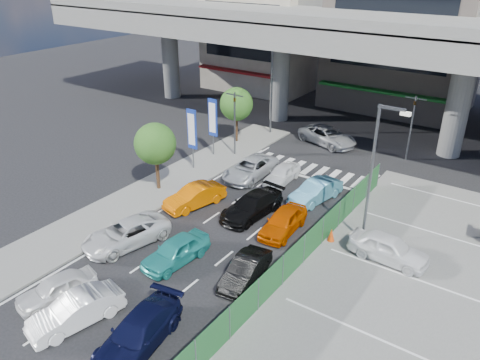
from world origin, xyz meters
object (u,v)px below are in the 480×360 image
Objects in this scene: street_lamp_left at (274,82)px; traffic_cone at (331,235)px; van_white_back_left at (57,289)px; sedan_black_mid at (252,206)px; traffic_light_left at (235,108)px; street_lamp_right at (375,164)px; signboard_far at (213,119)px; tree_far at (236,104)px; hatch_white_back_mid at (76,311)px; taxi_teal_mid at (176,251)px; crossing_wagon_silver at (328,136)px; kei_truck_front_right at (316,191)px; tree_near at (155,144)px; minivan_navy_back at (138,333)px; taxi_orange_left at (195,196)px; sedan_white_front_mid at (282,174)px; hatch_black_mid_right at (246,270)px; traffic_light_right at (414,112)px; taxi_orange_right at (283,221)px; wagon_silver_front_left at (250,168)px; parked_sedan_white at (389,248)px; signboard_near at (192,131)px; sedan_white_mid_left at (126,233)px.

street_lamp_left reaches higher than traffic_cone.
sedan_black_mid reaches higher than van_white_back_left.
traffic_light_left is 14.68m from street_lamp_right.
tree_far is at bearing 93.26° from signboard_far.
street_lamp_left is 1.91× the size of hatch_white_back_mid.
taxi_teal_mid is 0.77× the size of crossing_wagon_silver.
traffic_light_left reaches higher than van_white_back_left.
crossing_wagon_silver is (-3.79, 9.86, 0.04)m from kei_truck_front_right.
minivan_navy_back is (9.38, -10.98, -2.70)m from tree_near.
taxi_orange_left is at bearing -71.65° from traffic_light_left.
street_lamp_right is 17.27m from tree_far.
taxi_teal_mid is 1.11× the size of sedan_white_front_mid.
minivan_navy_back is 6.22m from hatch_black_mid_right.
traffic_light_right is 1.08× the size of tree_near.
wagon_silver_front_left is (-5.72, 5.12, 0.00)m from taxi_orange_right.
hatch_black_mid_right is 1.03× the size of sedan_white_front_mid.
parked_sedan_white reaches higher than sedan_black_mid.
signboard_near is 1.00× the size of signboard_far.
street_lamp_right is at bearing -130.39° from crossing_wagon_silver.
taxi_orange_right is at bearing -56.51° from street_lamp_left.
kei_truck_front_right is at bearing 88.36° from taxi_orange_right.
taxi_teal_mid is at bearing 107.18° from minivan_navy_back.
signboard_far is 1.12× the size of kei_truck_front_right.
signboard_near is 1.12× the size of hatch_white_back_mid.
street_lamp_right reaches higher than hatch_black_mid_right.
signboard_near is at bearing -139.09° from traffic_light_right.
signboard_far is at bearing 178.77° from kei_truck_front_right.
traffic_light_left is 8.89m from crossing_wagon_silver.
tree_far is 15.07m from taxi_orange_right.
traffic_light_right is 1.09× the size of sedan_black_mid.
sedan_white_mid_left is at bearing -171.06° from crossing_wagon_silver.
tree_near is (-12.50, -15.00, -0.55)m from traffic_light_right.
taxi_orange_left is (-7.01, 4.50, 0.07)m from hatch_black_mid_right.
traffic_light_left is 1.05× the size of wagon_silver_front_left.
taxi_orange_left reaches higher than traffic_cone.
tree_far is 23.92m from minivan_navy_back.
wagon_silver_front_left is (4.71, -1.72, -2.37)m from signboard_far.
wagon_silver_front_left is at bearing 52.09° from tree_near.
sedan_white_front_mid is (-0.29, 11.59, -0.07)m from taxi_teal_mid.
sedan_white_mid_left reaches higher than traffic_cone.
signboard_near is 1.12× the size of kei_truck_front_right.
parked_sedan_white reaches higher than van_white_back_left.
sedan_black_mid is at bearing -23.67° from signboard_near.
taxi_orange_right is at bearing 19.10° from taxi_orange_left.
traffic_cone is (8.49, -4.49, -0.24)m from wagon_silver_front_left.
hatch_white_back_mid is (5.38, -19.61, -3.25)m from traffic_light_left.
hatch_white_back_mid is 1.14× the size of sedan_white_front_mid.
street_lamp_left reaches higher than tree_near.
traffic_light_right is 1.24× the size of taxi_orange_left.
taxi_orange_left is (-3.11, 5.29, 0.00)m from taxi_teal_mid.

